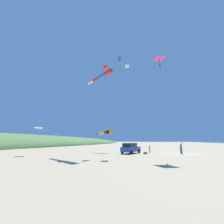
{
  "coord_description": "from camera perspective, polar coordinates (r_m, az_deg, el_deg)",
  "views": [
    {
      "loc": [
        -2.52,
        -28.93,
        2.27
      ],
      "look_at": [
        -11.75,
        -3.98,
        7.68
      ],
      "focal_mm": 22.72,
      "sensor_mm": 36.0,
      "label": 1
    }
  ],
  "objects": [
    {
      "name": "kite_windsock_black_fish_shape",
      "position": [
        28.22,
        -3.84,
        14.44
      ],
      "size": [
        13.76,
        2.35,
        15.43
      ],
      "color": "red",
      "rests_on": "ground_plane"
    },
    {
      "name": "person_adult_flyer",
      "position": [
        29.17,
        26.01,
        -12.7
      ],
      "size": [
        0.71,
        0.69,
        1.99
      ],
      "color": "#335199",
      "rests_on": "ground_plane"
    },
    {
      "name": "kite_windsock_striped_overhead",
      "position": [
        29.26,
        -2.21,
        -8.18
      ],
      "size": [
        10.14,
        5.08,
        4.53
      ],
      "color": "orange",
      "rests_on": "ground_plane"
    },
    {
      "name": "person_child_green_jacket",
      "position": [
        30.38,
        14.9,
        -13.89
      ],
      "size": [
        0.46,
        0.37,
        1.47
      ],
      "color": "silver",
      "rests_on": "ground_plane"
    },
    {
      "name": "kite_box_orange_high_right",
      "position": [
        35.68,
        3.16,
        20.55
      ],
      "size": [
        13.97,
        1.54,
        21.87
      ],
      "color": "green",
      "rests_on": "ground_plane"
    },
    {
      "name": "kite_delta_blue_topmost",
      "position": [
        30.02,
        18.45,
        19.53
      ],
      "size": [
        4.41,
        3.77,
        17.9
      ],
      "color": "#EF4C93",
      "rests_on": "ground_plane"
    },
    {
      "name": "ground_plane",
      "position": [
        29.13,
        26.13,
        -14.83
      ],
      "size": [
        600.0,
        600.0,
        0.0
      ],
      "primitive_type": "plane",
      "color": "tan"
    },
    {
      "name": "kite_delta_magenta_far_left",
      "position": [
        32.02,
        6.28,
        17.56
      ],
      "size": [
        4.93,
        5.86,
        18.2
      ],
      "color": "white",
      "rests_on": "ground_plane"
    },
    {
      "name": "parked_car",
      "position": [
        26.92,
        7.47,
        -14.2
      ],
      "size": [
        2.97,
        4.64,
        1.85
      ],
      "color": "#1E479E",
      "rests_on": "ground_plane"
    },
    {
      "name": "kite_delta_rainbow_low_near",
      "position": [
        31.15,
        -2.7,
        17.58
      ],
      "size": [
        6.04,
        4.58,
        17.77
      ],
      "color": "red",
      "rests_on": "ground_plane"
    },
    {
      "name": "kite_delta_checkered_midright",
      "position": [
        27.25,
        -27.34,
        -5.72
      ],
      "size": [
        11.81,
        6.86,
        4.68
      ],
      "color": "white",
      "rests_on": "ground_plane"
    },
    {
      "name": "cooler_box",
      "position": [
        26.3,
        13.29,
        -15.69
      ],
      "size": [
        0.62,
        0.42,
        0.42
      ],
      "color": "#EF4C93",
      "rests_on": "ground_plane"
    }
  ]
}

